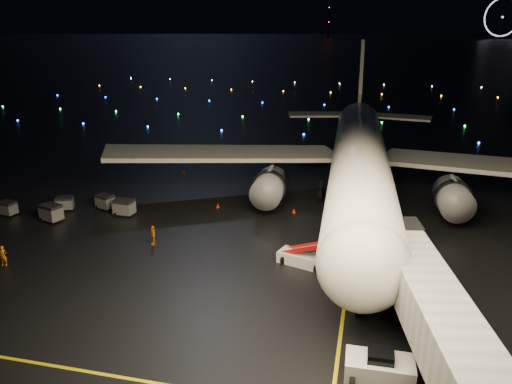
{
  "coord_description": "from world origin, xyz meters",
  "views": [
    {
      "loc": [
        13.07,
        -32.68,
        20.58
      ],
      "look_at": [
        2.53,
        12.0,
        5.0
      ],
      "focal_mm": 35.0,
      "sensor_mm": 36.0,
      "label": 1
    }
  ],
  "objects_px": {
    "baggage_cart_2": "(65,203)",
    "baggage_cart_4": "(8,208)",
    "pushback_tug": "(380,365)",
    "airliner": "(361,125)",
    "baggage_cart_0": "(124,207)",
    "crew_a": "(3,256)",
    "baggage_cart_3": "(51,213)",
    "baggage_cart_1": "(105,202)",
    "belt_loader": "(304,248)",
    "crew_c": "(153,235)"
  },
  "relations": [
    {
      "from": "belt_loader",
      "to": "crew_a",
      "type": "xyz_separation_m",
      "value": [
        -26.06,
        -6.34,
        -0.69
      ]
    },
    {
      "from": "pushback_tug",
      "to": "baggage_cart_0",
      "type": "distance_m",
      "value": 35.35
    },
    {
      "from": "airliner",
      "to": "baggage_cart_2",
      "type": "height_order",
      "value": "airliner"
    },
    {
      "from": "pushback_tug",
      "to": "baggage_cart_1",
      "type": "relative_size",
      "value": 2.07
    },
    {
      "from": "pushback_tug",
      "to": "baggage_cart_2",
      "type": "height_order",
      "value": "pushback_tug"
    },
    {
      "from": "crew_a",
      "to": "baggage_cart_2",
      "type": "relative_size",
      "value": 1.01
    },
    {
      "from": "crew_a",
      "to": "baggage_cart_3",
      "type": "relative_size",
      "value": 0.85
    },
    {
      "from": "pushback_tug",
      "to": "crew_c",
      "type": "xyz_separation_m",
      "value": [
        -21.59,
        15.01,
        -0.02
      ]
    },
    {
      "from": "pushback_tug",
      "to": "baggage_cart_4",
      "type": "relative_size",
      "value": 2.23
    },
    {
      "from": "crew_a",
      "to": "baggage_cart_1",
      "type": "relative_size",
      "value": 0.95
    },
    {
      "from": "crew_c",
      "to": "baggage_cart_0",
      "type": "xyz_separation_m",
      "value": [
        -6.45,
        6.51,
        -0.05
      ]
    },
    {
      "from": "airliner",
      "to": "baggage_cart_2",
      "type": "bearing_deg",
      "value": -161.36
    },
    {
      "from": "belt_loader",
      "to": "crew_c",
      "type": "bearing_deg",
      "value": -166.03
    },
    {
      "from": "belt_loader",
      "to": "baggage_cart_2",
      "type": "relative_size",
      "value": 3.61
    },
    {
      "from": "airliner",
      "to": "baggage_cart_0",
      "type": "height_order",
      "value": "airliner"
    },
    {
      "from": "pushback_tug",
      "to": "baggage_cart_0",
      "type": "height_order",
      "value": "pushback_tug"
    },
    {
      "from": "baggage_cart_3",
      "to": "crew_c",
      "type": "bearing_deg",
      "value": 4.82
    },
    {
      "from": "belt_loader",
      "to": "baggage_cart_1",
      "type": "bearing_deg",
      "value": 177.86
    },
    {
      "from": "pushback_tug",
      "to": "baggage_cart_0",
      "type": "relative_size",
      "value": 1.91
    },
    {
      "from": "pushback_tug",
      "to": "belt_loader",
      "type": "height_order",
      "value": "belt_loader"
    },
    {
      "from": "pushback_tug",
      "to": "baggage_cart_2",
      "type": "relative_size",
      "value": 2.21
    },
    {
      "from": "baggage_cart_0",
      "to": "baggage_cart_4",
      "type": "bearing_deg",
      "value": -163.09
    },
    {
      "from": "pushback_tug",
      "to": "baggage_cart_3",
      "type": "xyz_separation_m",
      "value": [
        -34.95,
        18.04,
        -0.04
      ]
    },
    {
      "from": "baggage_cart_1",
      "to": "airliner",
      "type": "bearing_deg",
      "value": 42.07
    },
    {
      "from": "crew_c",
      "to": "baggage_cart_0",
      "type": "bearing_deg",
      "value": -164.79
    },
    {
      "from": "belt_loader",
      "to": "baggage_cart_3",
      "type": "height_order",
      "value": "belt_loader"
    },
    {
      "from": "crew_a",
      "to": "crew_c",
      "type": "relative_size",
      "value": 0.98
    },
    {
      "from": "crew_a",
      "to": "crew_c",
      "type": "height_order",
      "value": "crew_c"
    },
    {
      "from": "baggage_cart_3",
      "to": "baggage_cart_4",
      "type": "height_order",
      "value": "baggage_cart_3"
    },
    {
      "from": "baggage_cart_4",
      "to": "baggage_cart_1",
      "type": "bearing_deg",
      "value": 33.66
    },
    {
      "from": "baggage_cart_3",
      "to": "baggage_cart_0",
      "type": "bearing_deg",
      "value": 44.32
    },
    {
      "from": "crew_a",
      "to": "belt_loader",
      "type": "bearing_deg",
      "value": 1.47
    },
    {
      "from": "airliner",
      "to": "crew_a",
      "type": "distance_m",
      "value": 40.72
    },
    {
      "from": "crew_a",
      "to": "baggage_cart_2",
      "type": "height_order",
      "value": "crew_a"
    },
    {
      "from": "belt_loader",
      "to": "baggage_cart_1",
      "type": "height_order",
      "value": "belt_loader"
    },
    {
      "from": "baggage_cart_4",
      "to": "baggage_cart_3",
      "type": "bearing_deg",
      "value": 4.85
    },
    {
      "from": "crew_a",
      "to": "baggage_cart_2",
      "type": "xyz_separation_m",
      "value": [
        -2.84,
        13.72,
        -0.15
      ]
    },
    {
      "from": "baggage_cart_3",
      "to": "baggage_cart_1",
      "type": "bearing_deg",
      "value": 69.54
    },
    {
      "from": "baggage_cart_2",
      "to": "baggage_cart_4",
      "type": "relative_size",
      "value": 1.01
    },
    {
      "from": "baggage_cart_2",
      "to": "baggage_cart_3",
      "type": "distance_m",
      "value": 3.44
    },
    {
      "from": "baggage_cart_0",
      "to": "crew_a",
      "type": "bearing_deg",
      "value": -104.71
    },
    {
      "from": "belt_loader",
      "to": "crew_c",
      "type": "distance_m",
      "value": 15.01
    },
    {
      "from": "belt_loader",
      "to": "crew_c",
      "type": "height_order",
      "value": "belt_loader"
    },
    {
      "from": "pushback_tug",
      "to": "belt_loader",
      "type": "relative_size",
      "value": 0.61
    },
    {
      "from": "baggage_cart_1",
      "to": "belt_loader",
      "type": "bearing_deg",
      "value": 0.59
    },
    {
      "from": "crew_a",
      "to": "baggage_cart_2",
      "type": "bearing_deg",
      "value": 89.5
    },
    {
      "from": "baggage_cart_2",
      "to": "pushback_tug",
      "type": "bearing_deg",
      "value": -53.99
    },
    {
      "from": "airliner",
      "to": "belt_loader",
      "type": "relative_size",
      "value": 9.39
    },
    {
      "from": "belt_loader",
      "to": "crew_c",
      "type": "relative_size",
      "value": 3.49
    },
    {
      "from": "crew_c",
      "to": "baggage_cart_4",
      "type": "xyz_separation_m",
      "value": [
        -19.3,
        3.53,
        -0.18
      ]
    }
  ]
}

